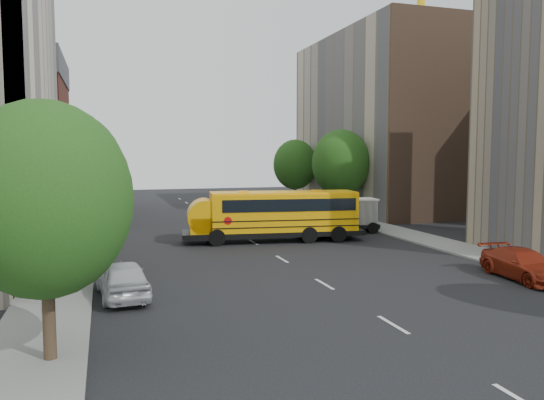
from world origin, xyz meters
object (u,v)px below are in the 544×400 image
street_tree_0 (45,200)px  safari_truck (339,215)px  school_bus (272,213)px  tower_crane (437,3)px  street_tree_4 (341,163)px  parked_car_4 (321,213)px  parked_car_0 (123,279)px  street_tree_5 (295,165)px  street_tree_1 (68,175)px  parked_car_3 (523,264)px  parked_car_1 (114,226)px  parked_car_5 (293,203)px  street_tree_2 (83,168)px

street_tree_0 → safari_truck: (18.32, 20.33, -3.29)m
school_bus → tower_crane: bearing=46.8°
street_tree_4 → parked_car_4: bearing=-159.5°
parked_car_0 → parked_car_4: size_ratio=1.19×
parked_car_0 → parked_car_4: bearing=-135.8°
street_tree_5 → parked_car_0: street_tree_5 is taller
tower_crane → parked_car_4: 35.32m
street_tree_0 → parked_car_4: (19.80, 27.18, -3.98)m
street_tree_1 → parked_car_3: size_ratio=1.61×
tower_crane → street_tree_5: 27.67m
parked_car_1 → safari_truck: bearing=169.7°
tower_crane → street_tree_0: (-41.25, -42.00, -19.83)m
parked_car_5 → parked_car_4: bearing=-97.6°
parked_car_1 → parked_car_3: 27.08m
school_bus → parked_car_4: size_ratio=3.21×
parked_car_3 → street_tree_4: bearing=91.4°
street_tree_1 → parked_car_5: (20.48, 26.49, -4.24)m
street_tree_1 → street_tree_0: bearing=-90.0°
parked_car_3 → street_tree_1: bearing=169.1°
street_tree_1 → street_tree_4: 28.43m
parked_car_1 → street_tree_5: bearing=-138.2°
parked_car_0 → parked_car_1: 17.73m
parked_car_3 → safari_truck: bearing=102.4°
street_tree_2 → parked_car_1: 6.04m
street_tree_5 → parked_car_4: 13.62m
street_tree_2 → safari_truck: size_ratio=1.25×
tower_crane → parked_car_0: 57.87m
safari_truck → street_tree_4: bearing=71.5°
street_tree_0 → parked_car_5: street_tree_0 is taller
street_tree_5 → parked_car_1: 25.66m
tower_crane → street_tree_1: tower_crane is taller
street_tree_2 → street_tree_4: street_tree_4 is taller
street_tree_4 → parked_car_3: bearing=-94.0°
street_tree_5 → parked_car_1: (-19.80, -15.81, -4.01)m
safari_truck → parked_car_3: safari_truck is taller
street_tree_5 → parked_car_3: street_tree_5 is taller
street_tree_1 → street_tree_5: size_ratio=1.05×
parked_car_0 → parked_car_4: (17.60, 20.72, -0.13)m
street_tree_1 → parked_car_5: street_tree_1 is taller
safari_truck → parked_car_5: (2.16, 16.16, -0.64)m
parked_car_0 → parked_car_4: 27.18m
tower_crane → school_bus: (-28.95, -23.93, -22.55)m
parked_car_0 → parked_car_3: (18.12, -2.41, -0.08)m
parked_car_4 → street_tree_1: bearing=-139.2°
street_tree_1 → parked_car_4: bearing=40.9°
safari_truck → parked_car_3: bearing=-75.8°
safari_truck → tower_crane: bearing=50.5°
street_tree_0 → parked_car_5: 42.02m
parked_car_0 → parked_car_5: parked_car_0 is taller
street_tree_0 → street_tree_4: street_tree_4 is taller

